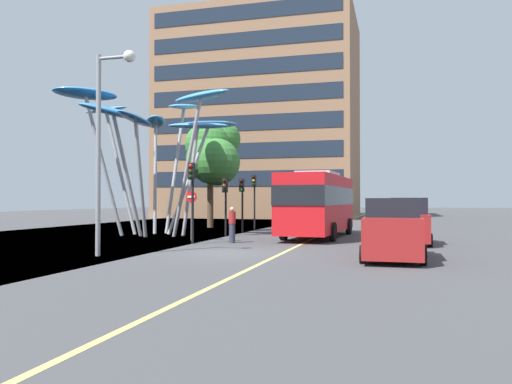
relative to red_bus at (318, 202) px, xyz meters
The scene contains 14 objects.
ground 9.89m from the red_bus, 107.63° to the right, with size 120.00×240.00×0.10m.
red_bus is the anchor object (origin of this frame).
leaf_sculpture 10.67m from the red_bus, behind, with size 10.93×10.18×8.63m.
traffic_light_kerb_near 7.77m from the red_bus, 131.80° to the right, with size 0.28×0.42×3.82m.
traffic_light_kerb_far 5.33m from the red_bus, behind, with size 0.28×0.42×3.30m.
traffic_light_island_mid 5.47m from the red_bus, 157.92° to the left, with size 0.28×0.42×3.38m.
traffic_light_opposite 8.17m from the red_bus, 131.48° to the left, with size 0.28×0.42×3.81m.
car_parked_near 10.58m from the red_bus, 67.49° to the right, with size 2.08×4.57×2.14m.
car_parked_mid 5.88m from the red_bus, 35.36° to the right, with size 1.94×3.86×2.17m.
street_lamp 13.37m from the red_bus, 118.10° to the right, with size 1.58×0.44×7.55m.
tree_pavement_near 12.13m from the red_bus, 140.54° to the left, with size 4.49×5.25×8.14m.
pedestrian 6.04m from the red_bus, 125.54° to the right, with size 0.34×0.34×1.74m.
no_entry_sign 7.15m from the red_bus, 145.43° to the right, with size 0.60×0.12×2.53m.
backdrop_building 35.47m from the red_bus, 109.91° to the left, with size 22.64×15.49×24.11m.
Camera 1 is at (6.35, -18.84, 2.09)m, focal length 35.56 mm.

